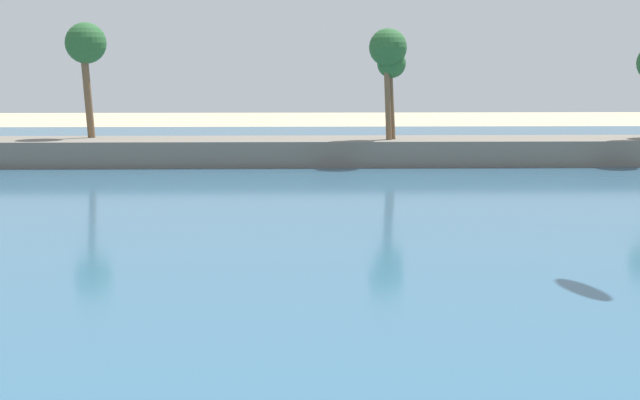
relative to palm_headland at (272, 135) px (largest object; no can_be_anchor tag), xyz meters
name	(u,v)px	position (x,y,z in m)	size (l,w,h in m)	color
sea	(266,173)	(-0.26, -5.61, -2.00)	(220.00, 91.09, 0.06)	#33607F
palm_headland	(272,135)	(0.00, 0.00, 0.00)	(98.38, 6.07, 12.27)	slate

